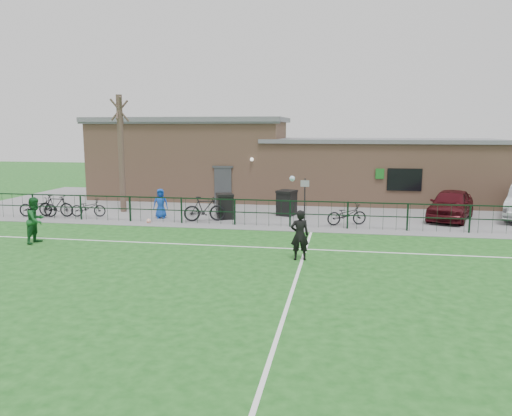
% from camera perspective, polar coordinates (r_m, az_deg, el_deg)
% --- Properties ---
extents(ground, '(90.00, 90.00, 0.00)m').
position_cam_1_polar(ground, '(14.65, -3.43, -8.11)').
color(ground, '#174E18').
rests_on(ground, ground).
extents(paving_strip, '(34.00, 13.00, 0.02)m').
position_cam_1_polar(paving_strip, '(27.64, 3.06, 0.12)').
color(paving_strip, slate).
rests_on(paving_strip, ground).
extents(pitch_line_touch, '(28.00, 0.10, 0.01)m').
position_cam_1_polar(pitch_line_touch, '(22.08, 1.26, -2.18)').
color(pitch_line_touch, white).
rests_on(pitch_line_touch, ground).
extents(pitch_line_mid, '(28.00, 0.10, 0.01)m').
position_cam_1_polar(pitch_line_mid, '(18.42, -0.54, -4.47)').
color(pitch_line_mid, white).
rests_on(pitch_line_mid, ground).
extents(pitch_line_perp, '(0.10, 16.00, 0.01)m').
position_cam_1_polar(pitch_line_perp, '(14.33, 4.46, -8.50)').
color(pitch_line_perp, white).
rests_on(pitch_line_perp, ground).
extents(perimeter_fence, '(28.00, 0.10, 1.20)m').
position_cam_1_polar(perimeter_fence, '(22.17, 1.35, -0.57)').
color(perimeter_fence, black).
rests_on(perimeter_fence, ground).
extents(bare_tree, '(0.30, 0.30, 6.00)m').
position_cam_1_polar(bare_tree, '(26.64, -15.15, 5.95)').
color(bare_tree, '#47352B').
rests_on(bare_tree, ground).
extents(wheelie_bin_left, '(0.99, 1.05, 1.12)m').
position_cam_1_polar(wheelie_bin_left, '(23.99, -3.58, 0.11)').
color(wheelie_bin_left, black).
rests_on(wheelie_bin_left, paving_strip).
extents(wheelie_bin_right, '(1.01, 1.08, 1.17)m').
position_cam_1_polar(wheelie_bin_right, '(24.90, 3.53, 0.50)').
color(wheelie_bin_right, black).
rests_on(wheelie_bin_right, paving_strip).
extents(sign_post, '(0.07, 0.07, 2.00)m').
position_cam_1_polar(sign_post, '(23.45, 5.58, 0.96)').
color(sign_post, black).
rests_on(sign_post, paving_strip).
extents(car_maroon, '(3.06, 4.56, 1.44)m').
position_cam_1_polar(car_maroon, '(25.45, 21.37, 0.38)').
color(car_maroon, '#420B12').
rests_on(car_maroon, paving_strip).
extents(bicycle_a, '(1.96, 0.85, 1.00)m').
position_cam_1_polar(bicycle_a, '(26.69, -23.65, 0.14)').
color(bicycle_a, black).
rests_on(bicycle_a, paving_strip).
extents(bicycle_b, '(1.82, 0.57, 1.09)m').
position_cam_1_polar(bicycle_b, '(26.37, -21.90, 0.25)').
color(bicycle_b, black).
rests_on(bicycle_b, paving_strip).
extents(bicycle_c, '(1.79, 0.88, 0.90)m').
position_cam_1_polar(bicycle_c, '(25.85, -18.63, 0.05)').
color(bicycle_c, black).
rests_on(bicycle_c, paving_strip).
extents(bicycle_d, '(2.02, 1.12, 1.17)m').
position_cam_1_polar(bicycle_d, '(23.39, -5.89, -0.09)').
color(bicycle_d, black).
rests_on(bicycle_d, paving_strip).
extents(bicycle_e, '(1.93, 1.24, 0.96)m').
position_cam_1_polar(bicycle_e, '(22.74, 10.32, -0.73)').
color(bicycle_e, black).
rests_on(bicycle_e, paving_strip).
extents(spectator_child, '(0.80, 0.63, 1.43)m').
position_cam_1_polar(spectator_child, '(24.47, -10.85, 0.51)').
color(spectator_child, '#1240AB').
rests_on(spectator_child, paving_strip).
extents(goalkeeper_kick, '(1.08, 3.88, 2.47)m').
position_cam_1_polar(goalkeeper_kick, '(16.63, 4.99, -2.90)').
color(goalkeeper_kick, black).
rests_on(goalkeeper_kick, ground).
extents(outfield_player, '(0.71, 0.89, 1.76)m').
position_cam_1_polar(outfield_player, '(20.68, -23.87, -1.28)').
color(outfield_player, '#185524').
rests_on(outfield_player, ground).
extents(ball_ground, '(0.22, 0.22, 0.22)m').
position_cam_1_polar(ball_ground, '(23.47, -12.16, -1.45)').
color(ball_ground, white).
rests_on(ball_ground, ground).
extents(clubhouse, '(24.25, 5.40, 4.96)m').
position_cam_1_polar(clubhouse, '(30.46, 2.13, 5.15)').
color(clubhouse, '#A5795C').
rests_on(clubhouse, ground).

